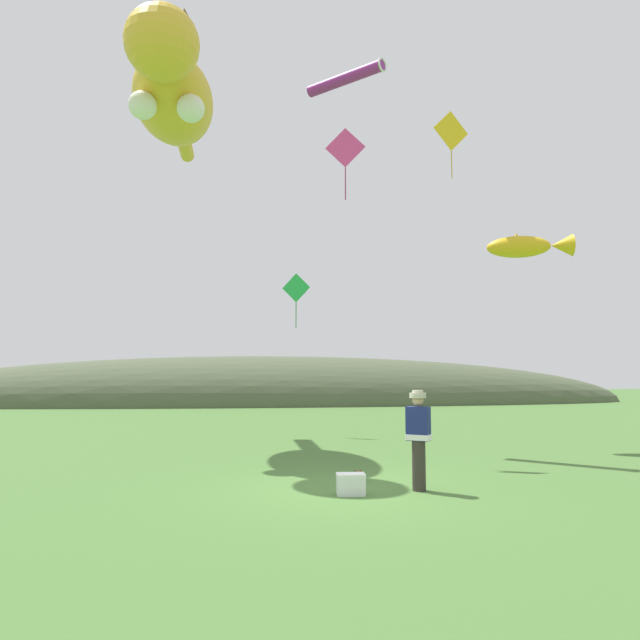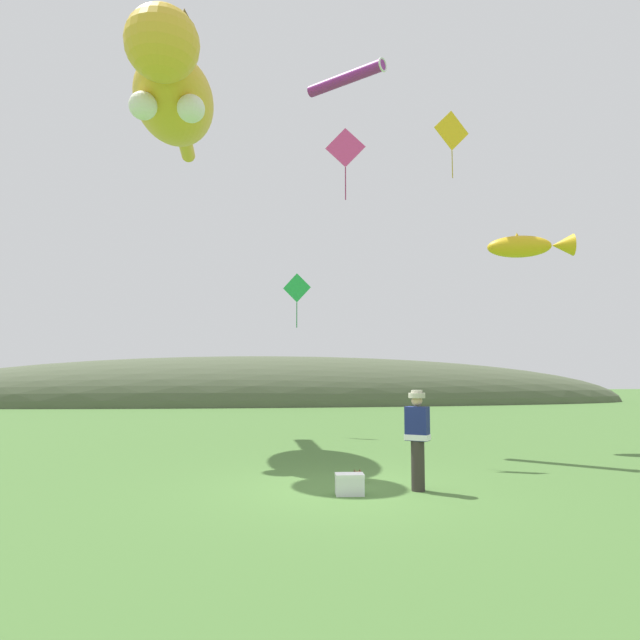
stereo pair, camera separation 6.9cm
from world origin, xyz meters
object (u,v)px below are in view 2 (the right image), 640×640
Objects in this scene: festival_attendant at (417,436)px; kite_spool at (357,476)px; kite_tube_streamer at (346,78)px; kite_diamond_green at (297,288)px; kite_diamond_pink at (345,148)px; picnic_cooler at (350,484)px; kite_giant_cat at (172,93)px; kite_fish_windsock at (529,246)px; kite_diamond_gold at (452,131)px.

festival_attendant is 7.76× the size of kite_spool.
kite_tube_streamer is 1.15× the size of kite_diamond_green.
picnic_cooler is at bearing -99.86° from kite_diamond_pink.
kite_giant_cat reaches higher than kite_diamond_green.
picnic_cooler is 13.06m from kite_giant_cat.
kite_diamond_gold is (-1.82, 1.23, 3.95)m from kite_fish_windsock.
kite_diamond_gold reaches higher than kite_fish_windsock.
kite_tube_streamer is at bearing 79.69° from picnic_cooler.
picnic_cooler is 0.27× the size of kite_diamond_green.
kite_tube_streamer is (5.27, -0.23, 0.73)m from kite_giant_cat.
kite_spool is at bearing 132.36° from festival_attendant.
kite_diamond_gold is (8.70, -0.06, -0.69)m from kite_giant_cat.
picnic_cooler is (-1.27, -0.17, -0.77)m from festival_attendant.
kite_spool is at bearing -97.22° from kite_diamond_pink.
kite_fish_windsock is 1.13× the size of kite_tube_streamer.
kite_diamond_gold is 1.11× the size of kite_diamond_pink.
kite_diamond_gold is at bearing -0.41° from kite_giant_cat.
kite_diamond_gold reaches higher than kite_spool.
kite_tube_streamer is (1.23, 6.76, 11.00)m from picnic_cooler.
kite_giant_cat is 5.32m from kite_tube_streamer.
festival_attendant is 0.89× the size of kite_diamond_pink.
kite_diamond_green is (-6.44, 4.38, -0.74)m from kite_fish_windsock.
festival_attendant is at bearing -82.91° from kite_diamond_green.
kite_tube_streamer is 3.72m from kite_diamond_gold.
kite_tube_streamer reaches higher than kite_spool.
festival_attendant is 0.92× the size of kite_diamond_green.
kite_giant_cat is at bearing 177.55° from kite_tube_streamer.
kite_diamond_green is at bearing 109.78° from kite_tube_streamer.
kite_diamond_gold is (3.39, 6.75, 8.81)m from festival_attendant.
festival_attendant is at bearing 7.68° from picnic_cooler.
kite_diamond_pink is (-0.39, -1.96, -3.05)m from kite_tube_streamer.
kite_fish_windsock is 6.17m from kite_diamond_pink.
festival_attendant is at bearing -89.64° from kite_tube_streamer.
kite_tube_streamer is (0.86, 5.61, 11.07)m from kite_spool.
kite_giant_cat is 3.83× the size of kite_diamond_gold.
kite_diamond_pink is at bearing -171.01° from kite_fish_windsock.
festival_attendant is 11.61m from kite_diamond_gold.
kite_diamond_pink is (-3.83, -2.12, -1.64)m from kite_diamond_gold.
kite_giant_cat is 8.73m from kite_diamond_gold.
kite_tube_streamer is at bearing -177.28° from kite_diamond_gold.
kite_diamond_pink is at bearing 80.14° from picnic_cooler.
kite_giant_cat is 7.42m from kite_diamond_green.
kite_diamond_green reaches higher than festival_attendant.
kite_diamond_pink reaches higher than kite_spool.
kite_diamond_gold is at bearing -34.26° from kite_diamond_green.
kite_spool is at bearing -143.39° from kite_fish_windsock.
kite_diamond_gold is 4.67m from kite_diamond_pink.
kite_diamond_gold is at bearing 2.72° from kite_tube_streamer.
kite_spool is 0.03× the size of kite_giant_cat.
kite_diamond_gold is (4.62, -3.15, 4.69)m from kite_diamond_green.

